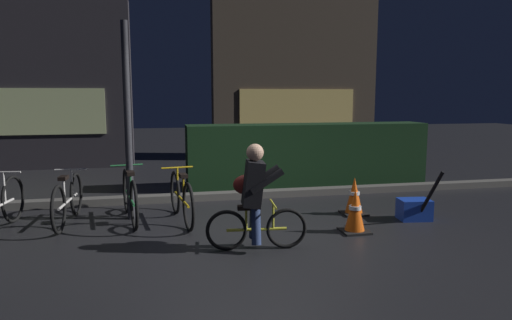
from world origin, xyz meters
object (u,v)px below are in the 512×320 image
object	(u,v)px
traffic_cone_far	(354,197)
street_post	(128,122)
parked_bike_center_right	(181,198)
parked_bike_left_mid	(68,200)
parked_bike_center_left	(130,197)
blue_crate	(414,209)
traffic_cone_near	(355,212)
closed_umbrella	(429,197)
cyclist	(254,196)

from	to	relation	value
traffic_cone_far	street_post	bearing A→B (deg)	172.52
parked_bike_center_right	traffic_cone_far	world-z (taller)	parked_bike_center_right
parked_bike_left_mid	parked_bike_center_left	bearing A→B (deg)	-88.17
parked_bike_left_mid	blue_crate	distance (m)	4.93
street_post	parked_bike_center_left	size ratio (longest dim) A/B	1.67
traffic_cone_near	traffic_cone_far	bearing A→B (deg)	66.70
street_post	blue_crate	distance (m)	4.30
parked_bike_center_left	parked_bike_left_mid	bearing A→B (deg)	78.78
blue_crate	closed_umbrella	bearing A→B (deg)	-74.73
parked_bike_center_left	cyclist	bearing A→B (deg)	-145.52
parked_bike_center_right	closed_umbrella	xyz separation A→B (m)	(3.37, -0.84, 0.05)
parked_bike_left_mid	parked_bike_center_right	bearing A→B (deg)	-94.50
parked_bike_left_mid	blue_crate	xyz separation A→B (m)	(4.86, -0.83, -0.19)
traffic_cone_near	closed_umbrella	world-z (taller)	closed_umbrella
parked_bike_center_right	closed_umbrella	bearing A→B (deg)	-111.82
parked_bike_center_right	parked_bike_left_mid	bearing A→B (deg)	73.68
parked_bike_center_left	closed_umbrella	bearing A→B (deg)	-113.34
parked_bike_left_mid	parked_bike_center_right	world-z (taller)	parked_bike_center_right
parked_bike_center_left	traffic_cone_near	xyz separation A→B (m)	(2.92, -1.19, -0.08)
parked_bike_left_mid	traffic_cone_far	size ratio (longest dim) A/B	2.83
street_post	cyclist	bearing A→B (deg)	-48.47
street_post	closed_umbrella	world-z (taller)	street_post
traffic_cone_near	closed_umbrella	bearing A→B (deg)	7.30
parked_bike_center_right	cyclist	size ratio (longest dim) A/B	1.31
parked_bike_center_left	traffic_cone_far	xyz separation A→B (m)	(3.29, -0.32, -0.08)
traffic_cone_near	closed_umbrella	distance (m)	1.19
parked_bike_center_right	traffic_cone_near	distance (m)	2.41
traffic_cone_far	closed_umbrella	bearing A→B (deg)	-42.05
parked_bike_center_left	parked_bike_center_right	distance (m)	0.75
street_post	closed_umbrella	xyz separation A→B (m)	(4.08, -1.15, -1.02)
parked_bike_center_left	parked_bike_center_right	xyz separation A→B (m)	(0.72, -0.20, -0.01)
parked_bike_center_left	parked_bike_center_right	world-z (taller)	parked_bike_center_left
street_post	parked_bike_left_mid	world-z (taller)	street_post
traffic_cone_far	cyclist	world-z (taller)	cyclist
cyclist	traffic_cone_far	bearing A→B (deg)	39.97
parked_bike_center_left	cyclist	xyz separation A→B (m)	(1.49, -1.57, 0.27)
parked_bike_left_mid	cyclist	world-z (taller)	cyclist
traffic_cone_far	blue_crate	size ratio (longest dim) A/B	1.29
parked_bike_left_mid	blue_crate	bearing A→B (deg)	-95.62
traffic_cone_far	parked_bike_left_mid	bearing A→B (deg)	175.06
blue_crate	cyclist	distance (m)	2.69
traffic_cone_near	cyclist	size ratio (longest dim) A/B	0.46
parked_bike_center_left	closed_umbrella	size ratio (longest dim) A/B	1.98
parked_bike_left_mid	parked_bike_center_left	distance (m)	0.84
traffic_cone_near	traffic_cone_far	size ratio (longest dim) A/B	1.02
parked_bike_center_left	blue_crate	distance (m)	4.10
blue_crate	cyclist	bearing A→B (deg)	-163.04
traffic_cone_near	parked_bike_center_left	bearing A→B (deg)	157.75
blue_crate	closed_umbrella	xyz separation A→B (m)	(0.07, -0.25, 0.24)
traffic_cone_near	cyclist	bearing A→B (deg)	-165.41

